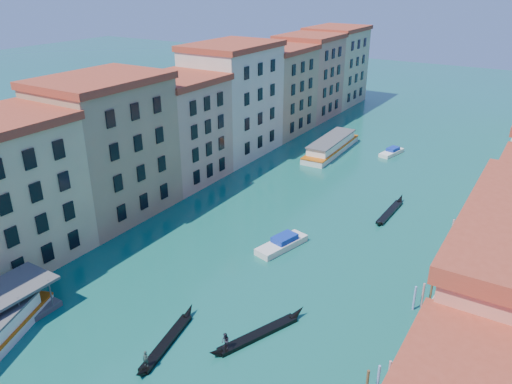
% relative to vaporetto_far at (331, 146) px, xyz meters
% --- Properties ---
extents(left_bank_palazzos, '(12.80, 128.40, 21.00)m').
position_rel_vaporetto_far_xyz_m(left_bank_palazzos, '(-16.33, -16.61, 8.41)').
color(left_bank_palazzos, '#CCB38D').
rests_on(left_bank_palazzos, ground).
extents(quay, '(4.00, 140.00, 1.00)m').
position_rel_vaporetto_far_xyz_m(quay, '(31.67, -16.29, -0.80)').
color(quay, gray).
rests_on(quay, ground).
extents(mooring_poles_right, '(1.44, 54.24, 3.20)m').
position_rel_vaporetto_far_xyz_m(mooring_poles_right, '(28.77, -52.49, 0.00)').
color(mooring_poles_right, brown).
rests_on(mooring_poles_right, ground).
extents(vaporetto_far, '(4.99, 19.49, 2.88)m').
position_rel_vaporetto_far_xyz_m(vaporetto_far, '(0.00, 0.00, 0.00)').
color(vaporetto_far, silver).
rests_on(vaporetto_far, ground).
extents(gondola_fore, '(2.98, 10.98, 2.20)m').
position_rel_vaporetto_far_xyz_m(gondola_fore, '(9.66, -60.06, -0.93)').
color(gondola_fore, black).
rests_on(gondola_fore, ground).
extents(gondola_right, '(5.32, 11.23, 2.35)m').
position_rel_vaporetto_far_xyz_m(gondola_right, '(16.44, -54.70, -0.85)').
color(gondola_right, black).
rests_on(gondola_right, ground).
extents(gondola_far, '(1.26, 11.53, 1.63)m').
position_rel_vaporetto_far_xyz_m(gondola_far, '(18.78, -20.84, -0.96)').
color(gondola_far, black).
rests_on(gondola_far, ground).
extents(motorboat_mid, '(4.16, 7.97, 1.58)m').
position_rel_vaporetto_far_xyz_m(motorboat_mid, '(10.12, -38.15, -0.68)').
color(motorboat_mid, silver).
rests_on(motorboat_mid, ground).
extents(motorboat_far, '(3.27, 6.59, 1.31)m').
position_rel_vaporetto_far_xyz_m(motorboat_far, '(10.71, 4.96, -0.79)').
color(motorboat_far, white).
rests_on(motorboat_far, ground).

